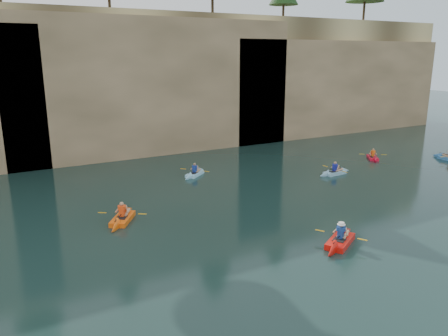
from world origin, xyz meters
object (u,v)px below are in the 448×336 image
kayaker_orange (123,218)px  kayaker_red_far (373,157)px  kayaker_ltblue_near (335,172)px  main_kayaker (340,241)px

kayaker_orange → kayaker_red_far: bearing=-46.9°
kayaker_red_far → kayaker_ltblue_near: bearing=145.0°
main_kayaker → kayaker_red_far: (13.78, 10.80, -0.04)m
main_kayaker → kayaker_ltblue_near: size_ratio=1.15×
main_kayaker → kayaker_orange: size_ratio=1.05×
kayaker_orange → kayaker_ltblue_near: (15.55, 1.42, -0.02)m
kayaker_orange → main_kayaker: bearing=-100.0°
main_kayaker → kayaker_ltblue_near: main_kayaker is taller
kayaker_orange → kayaker_red_far: (21.44, 3.39, -0.02)m
main_kayaker → kayaker_ltblue_near: (7.89, 8.84, -0.03)m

